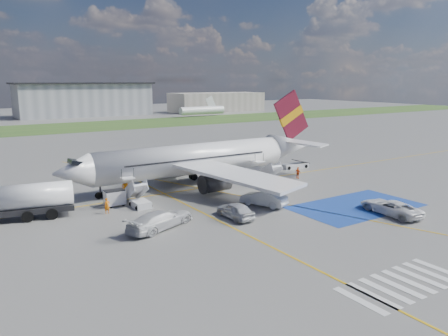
{
  "coord_description": "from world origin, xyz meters",
  "views": [
    {
      "loc": [
        -26.38,
        -34.08,
        13.25
      ],
      "look_at": [
        -0.0,
        6.58,
        3.5
      ],
      "focal_mm": 35.0,
      "sensor_mm": 36.0,
      "label": 1
    }
  ],
  "objects_px": {
    "fuel_tanker": "(19,205)",
    "gpu_cart": "(115,199)",
    "belt_loader": "(295,166)",
    "car_silver_a": "(235,210)",
    "van_white_b": "(161,216)",
    "airliner": "(203,158)",
    "van_white_a": "(391,205)",
    "car_silver_b": "(264,198)"
  },
  "relations": [
    {
      "from": "fuel_tanker",
      "to": "gpu_cart",
      "type": "bearing_deg",
      "value": 7.17
    },
    {
      "from": "fuel_tanker",
      "to": "belt_loader",
      "type": "height_order",
      "value": "fuel_tanker"
    },
    {
      "from": "belt_loader",
      "to": "car_silver_a",
      "type": "xyz_separation_m",
      "value": [
        -21.78,
        -15.49,
        0.45
      ]
    },
    {
      "from": "van_white_b",
      "to": "airliner",
      "type": "bearing_deg",
      "value": -64.77
    },
    {
      "from": "van_white_b",
      "to": "gpu_cart",
      "type": "bearing_deg",
      "value": -15.16
    },
    {
      "from": "gpu_cart",
      "to": "van_white_b",
      "type": "height_order",
      "value": "van_white_b"
    },
    {
      "from": "belt_loader",
      "to": "van_white_b",
      "type": "xyz_separation_m",
      "value": [
        -29.14,
        -14.18,
        0.75
      ]
    },
    {
      "from": "belt_loader",
      "to": "van_white_a",
      "type": "distance_m",
      "value": 24.24
    },
    {
      "from": "gpu_cart",
      "to": "belt_loader",
      "type": "distance_m",
      "value": 30.66
    },
    {
      "from": "belt_loader",
      "to": "van_white_b",
      "type": "distance_m",
      "value": 32.41
    },
    {
      "from": "car_silver_a",
      "to": "gpu_cart",
      "type": "bearing_deg",
      "value": -52.22
    },
    {
      "from": "belt_loader",
      "to": "car_silver_b",
      "type": "distance_m",
      "value": 21.6
    },
    {
      "from": "van_white_a",
      "to": "belt_loader",
      "type": "bearing_deg",
      "value": -103.96
    },
    {
      "from": "gpu_cart",
      "to": "belt_loader",
      "type": "bearing_deg",
      "value": 8.14
    },
    {
      "from": "belt_loader",
      "to": "car_silver_a",
      "type": "relative_size",
      "value": 1.01
    },
    {
      "from": "gpu_cart",
      "to": "car_silver_b",
      "type": "height_order",
      "value": "gpu_cart"
    },
    {
      "from": "belt_loader",
      "to": "car_silver_a",
      "type": "distance_m",
      "value": 26.73
    },
    {
      "from": "belt_loader",
      "to": "van_white_b",
      "type": "height_order",
      "value": "van_white_b"
    },
    {
      "from": "belt_loader",
      "to": "car_silver_b",
      "type": "bearing_deg",
      "value": -135.06
    },
    {
      "from": "airliner",
      "to": "van_white_b",
      "type": "distance_m",
      "value": 17.87
    },
    {
      "from": "airliner",
      "to": "belt_loader",
      "type": "xyz_separation_m",
      "value": [
        17.12,
        1.16,
        -3.05
      ]
    },
    {
      "from": "gpu_cart",
      "to": "car_silver_b",
      "type": "relative_size",
      "value": 0.42
    },
    {
      "from": "car_silver_b",
      "to": "van_white_b",
      "type": "distance_m",
      "value": 12.36
    },
    {
      "from": "car_silver_a",
      "to": "car_silver_b",
      "type": "relative_size",
      "value": 0.91
    },
    {
      "from": "car_silver_a",
      "to": "car_silver_b",
      "type": "xyz_separation_m",
      "value": [
        4.99,
        1.92,
        0.05
      ]
    },
    {
      "from": "belt_loader",
      "to": "van_white_b",
      "type": "bearing_deg",
      "value": -148.04
    },
    {
      "from": "car_silver_b",
      "to": "van_white_b",
      "type": "bearing_deg",
      "value": -21.28
    },
    {
      "from": "van_white_a",
      "to": "van_white_b",
      "type": "relative_size",
      "value": 0.92
    },
    {
      "from": "fuel_tanker",
      "to": "van_white_b",
      "type": "relative_size",
      "value": 1.86
    },
    {
      "from": "gpu_cart",
      "to": "van_white_b",
      "type": "xyz_separation_m",
      "value": [
        1.12,
        -9.26,
        0.3
      ]
    },
    {
      "from": "car_silver_b",
      "to": "van_white_b",
      "type": "xyz_separation_m",
      "value": [
        -12.34,
        -0.62,
        0.25
      ]
    },
    {
      "from": "van_white_a",
      "to": "gpu_cart",
      "type": "bearing_deg",
      "value": -33.71
    },
    {
      "from": "fuel_tanker",
      "to": "van_white_b",
      "type": "distance_m",
      "value": 14.28
    },
    {
      "from": "car_silver_a",
      "to": "van_white_b",
      "type": "distance_m",
      "value": 7.48
    },
    {
      "from": "car_silver_a",
      "to": "fuel_tanker",
      "type": "bearing_deg",
      "value": -32.88
    },
    {
      "from": "airliner",
      "to": "van_white_b",
      "type": "height_order",
      "value": "airliner"
    },
    {
      "from": "fuel_tanker",
      "to": "car_silver_b",
      "type": "bearing_deg",
      "value": -11.62
    },
    {
      "from": "fuel_tanker",
      "to": "car_silver_b",
      "type": "xyz_separation_m",
      "value": [
        22.77,
        -9.14,
        -0.61
      ]
    },
    {
      "from": "fuel_tanker",
      "to": "belt_loader",
      "type": "bearing_deg",
      "value": 16.65
    },
    {
      "from": "car_silver_b",
      "to": "van_white_a",
      "type": "xyz_separation_m",
      "value": [
        8.88,
        -9.34,
        0.13
      ]
    },
    {
      "from": "gpu_cart",
      "to": "car_silver_a",
      "type": "relative_size",
      "value": 0.47
    },
    {
      "from": "van_white_a",
      "to": "car_silver_b",
      "type": "bearing_deg",
      "value": -41.33
    }
  ]
}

